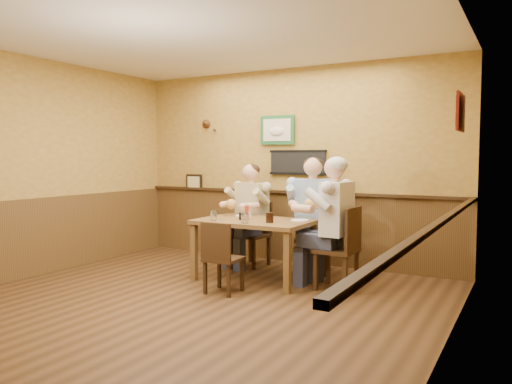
% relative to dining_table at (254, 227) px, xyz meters
% --- Properties ---
extents(room, '(5.02, 5.03, 2.81)m').
position_rel_dining_table_xyz_m(room, '(0.06, -1.12, 1.03)').
color(room, '#372210').
rests_on(room, ground).
extents(dining_table, '(1.40, 0.90, 0.75)m').
position_rel_dining_table_xyz_m(dining_table, '(0.00, 0.00, 0.00)').
color(dining_table, brown).
rests_on(dining_table, ground).
extents(chair_back_left, '(0.48, 0.48, 0.90)m').
position_rel_dining_table_xyz_m(chair_back_left, '(-0.42, 0.68, -0.21)').
color(chair_back_left, '#342210').
rests_on(chair_back_left, ground).
extents(chair_back_right, '(0.56, 0.56, 0.96)m').
position_rel_dining_table_xyz_m(chair_back_right, '(0.50, 0.67, -0.18)').
color(chair_back_right, '#342210').
rests_on(chair_back_right, ground).
extents(chair_right_end, '(0.46, 0.46, 0.96)m').
position_rel_dining_table_xyz_m(chair_right_end, '(1.06, 0.05, -0.18)').
color(chair_right_end, '#342210').
rests_on(chair_right_end, ground).
extents(chair_near_side, '(0.39, 0.39, 0.81)m').
position_rel_dining_table_xyz_m(chair_near_side, '(-0.00, -0.70, -0.25)').
color(chair_near_side, '#342210').
rests_on(chair_near_side, ground).
extents(diner_tan_shirt, '(0.68, 0.68, 1.29)m').
position_rel_dining_table_xyz_m(diner_tan_shirt, '(-0.42, 0.68, -0.01)').
color(diner_tan_shirt, '#C7B689').
rests_on(diner_tan_shirt, ground).
extents(diner_blue_polo, '(0.80, 0.80, 1.37)m').
position_rel_dining_table_xyz_m(diner_blue_polo, '(0.50, 0.67, 0.03)').
color(diner_blue_polo, '#87A3CA').
rests_on(diner_blue_polo, ground).
extents(diner_white_elder, '(0.66, 0.66, 1.37)m').
position_rel_dining_table_xyz_m(diner_white_elder, '(1.06, 0.05, 0.03)').
color(diner_white_elder, silver).
rests_on(diner_white_elder, ground).
extents(water_glass_left, '(0.09, 0.09, 0.12)m').
position_rel_dining_table_xyz_m(water_glass_left, '(-0.42, -0.28, 0.15)').
color(water_glass_left, silver).
rests_on(water_glass_left, dining_table).
extents(water_glass_mid, '(0.09, 0.09, 0.13)m').
position_rel_dining_table_xyz_m(water_glass_mid, '(0.05, -0.33, 0.16)').
color(water_glass_mid, silver).
rests_on(water_glass_mid, dining_table).
extents(cola_tumbler, '(0.09, 0.09, 0.12)m').
position_rel_dining_table_xyz_m(cola_tumbler, '(0.29, -0.15, 0.15)').
color(cola_tumbler, black).
rests_on(cola_tumbler, dining_table).
extents(hot_sauce_bottle, '(0.06, 0.06, 0.20)m').
position_rel_dining_table_xyz_m(hot_sauce_bottle, '(-0.09, -0.03, 0.19)').
color(hot_sauce_bottle, '#B92D13').
rests_on(hot_sauce_bottle, dining_table).
extents(salt_shaker, '(0.04, 0.04, 0.08)m').
position_rel_dining_table_xyz_m(salt_shaker, '(-0.11, 0.05, 0.13)').
color(salt_shaker, white).
rests_on(salt_shaker, dining_table).
extents(pepper_shaker, '(0.05, 0.05, 0.09)m').
position_rel_dining_table_xyz_m(pepper_shaker, '(-0.14, -0.10, 0.14)').
color(pepper_shaker, black).
rests_on(pepper_shaker, dining_table).
extents(plate_far_left, '(0.24, 0.24, 0.01)m').
position_rel_dining_table_xyz_m(plate_far_left, '(-0.31, 0.26, 0.10)').
color(plate_far_left, white).
rests_on(plate_far_left, dining_table).
extents(plate_far_right, '(0.29, 0.29, 0.01)m').
position_rel_dining_table_xyz_m(plate_far_right, '(0.53, 0.19, 0.10)').
color(plate_far_right, white).
rests_on(plate_far_right, dining_table).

